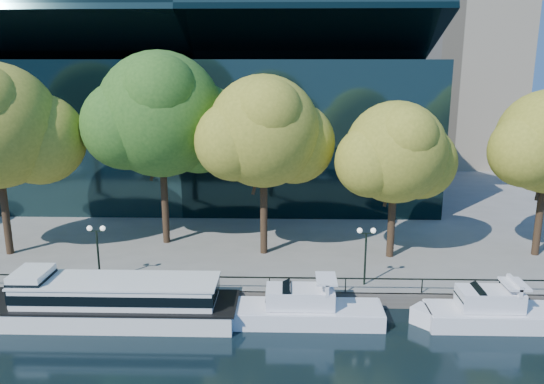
{
  "coord_description": "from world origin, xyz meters",
  "views": [
    {
      "loc": [
        6.05,
        -29.23,
        15.67
      ],
      "look_at": [
        5.04,
        8.0,
        6.59
      ],
      "focal_mm": 35.0,
      "sensor_mm": 36.0,
      "label": 1
    }
  ],
  "objects_px": {
    "cruiser_far": "(489,311)",
    "tree_3": "(266,134)",
    "tour_boat": "(102,300)",
    "lamp_1": "(97,241)",
    "tree_4": "(397,155)",
    "lamp_2": "(366,243)",
    "cruiser_near": "(301,308)",
    "tree_2": "(163,117)"
  },
  "relations": [
    {
      "from": "cruiser_far",
      "to": "tree_3",
      "type": "xyz_separation_m",
      "value": [
        -13.96,
        9.72,
        9.53
      ]
    },
    {
      "from": "tour_boat",
      "to": "cruiser_far",
      "type": "relative_size",
      "value": 1.87
    },
    {
      "from": "lamp_1",
      "to": "tree_4",
      "type": "bearing_deg",
      "value": 14.58
    },
    {
      "from": "tour_boat",
      "to": "lamp_1",
      "type": "bearing_deg",
      "value": 111.19
    },
    {
      "from": "tour_boat",
      "to": "tree_4",
      "type": "bearing_deg",
      "value": 25.14
    },
    {
      "from": "lamp_1",
      "to": "lamp_2",
      "type": "xyz_separation_m",
      "value": [
        18.16,
        0.0,
        0.0
      ]
    },
    {
      "from": "tour_boat",
      "to": "lamp_1",
      "type": "xyz_separation_m",
      "value": [
        -1.45,
        3.73,
        2.58
      ]
    },
    {
      "from": "lamp_1",
      "to": "lamp_2",
      "type": "distance_m",
      "value": 18.16
    },
    {
      "from": "tree_4",
      "to": "tour_boat",
      "type": "bearing_deg",
      "value": -154.86
    },
    {
      "from": "tree_4",
      "to": "lamp_2",
      "type": "height_order",
      "value": "tree_4"
    },
    {
      "from": "cruiser_near",
      "to": "tree_4",
      "type": "bearing_deg",
      "value": 51.16
    },
    {
      "from": "cruiser_near",
      "to": "tree_3",
      "type": "distance_m",
      "value": 13.79
    },
    {
      "from": "cruiser_near",
      "to": "lamp_2",
      "type": "xyz_separation_m",
      "value": [
        4.41,
        3.62,
        3.05
      ]
    },
    {
      "from": "tour_boat",
      "to": "cruiser_far",
      "type": "xyz_separation_m",
      "value": [
        23.75,
        -0.01,
        -0.44
      ]
    },
    {
      "from": "cruiser_near",
      "to": "tree_4",
      "type": "xyz_separation_m",
      "value": [
        7.33,
        9.11,
        8.12
      ]
    },
    {
      "from": "lamp_1",
      "to": "tree_3",
      "type": "bearing_deg",
      "value": 28.04
    },
    {
      "from": "cruiser_far",
      "to": "tree_4",
      "type": "xyz_separation_m",
      "value": [
        -4.12,
        9.22,
        8.09
      ]
    },
    {
      "from": "cruiser_far",
      "to": "lamp_2",
      "type": "distance_m",
      "value": 8.52
    },
    {
      "from": "lamp_1",
      "to": "tree_2",
      "type": "bearing_deg",
      "value": 70.29
    },
    {
      "from": "cruiser_near",
      "to": "tree_3",
      "type": "relative_size",
      "value": 0.74
    },
    {
      "from": "tree_3",
      "to": "lamp_1",
      "type": "relative_size",
      "value": 3.46
    },
    {
      "from": "tree_2",
      "to": "lamp_1",
      "type": "xyz_separation_m",
      "value": [
        -2.97,
        -8.29,
        -7.51
      ]
    },
    {
      "from": "tour_boat",
      "to": "cruiser_far",
      "type": "distance_m",
      "value": 23.75
    },
    {
      "from": "tour_boat",
      "to": "lamp_1",
      "type": "height_order",
      "value": "lamp_1"
    },
    {
      "from": "tree_3",
      "to": "lamp_1",
      "type": "bearing_deg",
      "value": -151.96
    },
    {
      "from": "cruiser_near",
      "to": "lamp_2",
      "type": "bearing_deg",
      "value": 39.4
    },
    {
      "from": "tour_boat",
      "to": "cruiser_near",
      "type": "bearing_deg",
      "value": 0.49
    },
    {
      "from": "tree_3",
      "to": "cruiser_near",
      "type": "bearing_deg",
      "value": -75.36
    },
    {
      "from": "cruiser_far",
      "to": "tree_2",
      "type": "height_order",
      "value": "tree_2"
    },
    {
      "from": "cruiser_far",
      "to": "tree_2",
      "type": "xyz_separation_m",
      "value": [
        -22.22,
        12.02,
        10.53
      ]
    },
    {
      "from": "tree_4",
      "to": "lamp_2",
      "type": "bearing_deg",
      "value": -118.03
    },
    {
      "from": "cruiser_far",
      "to": "tree_3",
      "type": "relative_size",
      "value": 0.66
    },
    {
      "from": "cruiser_far",
      "to": "lamp_1",
      "type": "distance_m",
      "value": 25.65
    },
    {
      "from": "cruiser_near",
      "to": "lamp_1",
      "type": "relative_size",
      "value": 2.55
    },
    {
      "from": "cruiser_near",
      "to": "lamp_2",
      "type": "height_order",
      "value": "lamp_2"
    },
    {
      "from": "cruiser_near",
      "to": "tree_4",
      "type": "height_order",
      "value": "tree_4"
    },
    {
      "from": "tour_boat",
      "to": "tree_2",
      "type": "xyz_separation_m",
      "value": [
        1.52,
        12.02,
        10.09
      ]
    },
    {
      "from": "cruiser_near",
      "to": "cruiser_far",
      "type": "height_order",
      "value": "cruiser_far"
    },
    {
      "from": "cruiser_far",
      "to": "tree_2",
      "type": "distance_m",
      "value": 27.38
    },
    {
      "from": "tree_3",
      "to": "cruiser_far",
      "type": "bearing_deg",
      "value": -34.85
    },
    {
      "from": "tree_4",
      "to": "lamp_1",
      "type": "bearing_deg",
      "value": -165.42
    },
    {
      "from": "tree_3",
      "to": "tree_4",
      "type": "height_order",
      "value": "tree_3"
    }
  ]
}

